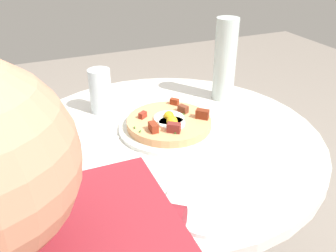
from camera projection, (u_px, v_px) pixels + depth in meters
The scene contains 11 objects.
dining_table at pixel (167, 182), 1.09m from camera, with size 0.86×0.86×0.71m.
pizza_plate at pixel (169, 128), 1.03m from camera, with size 0.29×0.29×0.01m, color silver.
breakfast_pizza at pixel (170, 122), 1.02m from camera, with size 0.24×0.24×0.05m.
bread_plate at pixel (210, 204), 0.75m from camera, with size 0.19×0.19×0.01m, color white.
napkin at pixel (79, 140), 0.98m from camera, with size 0.17×0.14×0.00m, color white.
fork at pixel (82, 141), 0.96m from camera, with size 0.18×0.01×0.01m, color silver.
knife at pixel (75, 136), 0.98m from camera, with size 0.18×0.01×0.01m, color silver.
water_glass at pixel (100, 91), 1.10m from camera, with size 0.07×0.07×0.14m, color silver.
water_bottle at pixel (225, 60), 1.16m from camera, with size 0.07×0.07×0.27m, color silver.
salt_shaker at pixel (42, 123), 1.01m from camera, with size 0.03×0.03×0.05m, color white.
pepper_shaker at pixel (134, 195), 0.73m from camera, with size 0.03×0.03×0.06m, color #3F3833.
Camera 1 is at (-0.34, -0.80, 1.22)m, focal length 38.30 mm.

